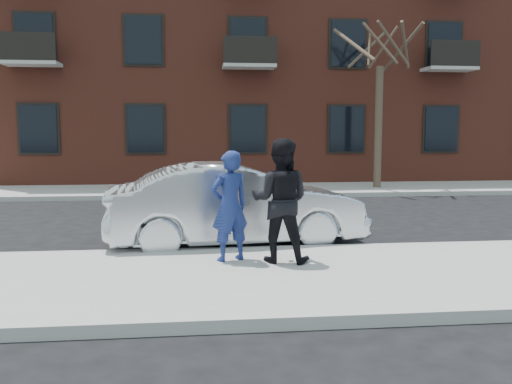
{
  "coord_description": "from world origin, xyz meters",
  "views": [
    {
      "loc": [
        -1.81,
        -7.46,
        2.1
      ],
      "look_at": [
        -0.96,
        0.4,
        1.22
      ],
      "focal_mm": 38.0,
      "sensor_mm": 36.0,
      "label": 1
    }
  ],
  "objects": [
    {
      "name": "street_tree",
      "position": [
        4.5,
        11.0,
        5.52
      ],
      "size": [
        3.6,
        3.6,
        6.8
      ],
      "color": "#3B2D23",
      "rests_on": "far_sidewalk"
    },
    {
      "name": "near_curb",
      "position": [
        0.0,
        1.55,
        0.07
      ],
      "size": [
        50.0,
        0.1,
        0.15
      ],
      "primitive_type": "cube",
      "color": "#999691",
      "rests_on": "ground"
    },
    {
      "name": "man_peacoat",
      "position": [
        -0.58,
        0.49,
        1.08
      ],
      "size": [
        1.06,
        0.93,
        1.85
      ],
      "rotation": [
        0.0,
        0.0,
        2.85
      ],
      "color": "black",
      "rests_on": "near_sidewalk"
    },
    {
      "name": "far_sidewalk",
      "position": [
        0.0,
        11.25,
        0.07
      ],
      "size": [
        50.0,
        3.5,
        0.15
      ],
      "primitive_type": "cube",
      "color": "gray",
      "rests_on": "ground"
    },
    {
      "name": "near_sidewalk",
      "position": [
        0.0,
        -0.25,
        0.07
      ],
      "size": [
        50.0,
        3.5,
        0.15
      ],
      "primitive_type": "cube",
      "color": "gray",
      "rests_on": "ground"
    },
    {
      "name": "silver_sedan",
      "position": [
        -1.13,
        2.3,
        0.77
      ],
      "size": [
        4.82,
        2.18,
        1.53
      ],
      "primitive_type": "imported",
      "rotation": [
        0.0,
        0.0,
        1.69
      ],
      "color": "#B7BABF",
      "rests_on": "ground"
    },
    {
      "name": "man_hoodie",
      "position": [
        -1.33,
        0.63,
        0.99
      ],
      "size": [
        0.72,
        0.61,
        1.67
      ],
      "rotation": [
        0.0,
        0.0,
        3.56
      ],
      "color": "navy",
      "rests_on": "near_sidewalk"
    },
    {
      "name": "ground",
      "position": [
        0.0,
        0.0,
        0.0
      ],
      "size": [
        100.0,
        100.0,
        0.0
      ],
      "primitive_type": "plane",
      "color": "black",
      "rests_on": "ground"
    },
    {
      "name": "apartment_building",
      "position": [
        2.0,
        18.0,
        6.16
      ],
      "size": [
        24.3,
        10.3,
        12.3
      ],
      "color": "maroon",
      "rests_on": "ground"
    },
    {
      "name": "far_curb",
      "position": [
        0.0,
        9.45,
        0.07
      ],
      "size": [
        50.0,
        0.1,
        0.15
      ],
      "primitive_type": "cube",
      "color": "#999691",
      "rests_on": "ground"
    }
  ]
}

